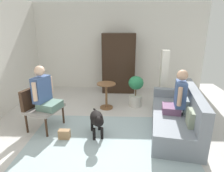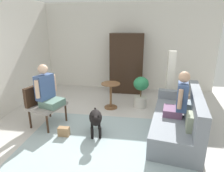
{
  "view_description": "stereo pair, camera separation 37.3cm",
  "coord_description": "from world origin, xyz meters",
  "px_view_note": "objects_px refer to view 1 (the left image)",
  "views": [
    {
      "loc": [
        0.16,
        -3.35,
        2.06
      ],
      "look_at": [
        0.01,
        0.21,
        0.95
      ],
      "focal_mm": 30.53,
      "sensor_mm": 36.0,
      "label": 1
    },
    {
      "loc": [
        0.53,
        -3.32,
        2.06
      ],
      "look_at": [
        0.01,
        0.21,
        0.95
      ],
      "focal_mm": 30.53,
      "sensor_mm": 36.0,
      "label": 2
    }
  ],
  "objects_px": {
    "potted_plant": "(136,90)",
    "dog": "(97,119)",
    "person_on_couch": "(178,96)",
    "round_end_table": "(106,93)",
    "armchair": "(40,104)",
    "column_lamp": "(163,79)",
    "couch": "(177,116)",
    "handbag": "(64,134)",
    "person_on_armchair": "(44,92)",
    "armoire_cabinet": "(118,63)"
  },
  "relations": [
    {
      "from": "couch",
      "to": "column_lamp",
      "type": "bearing_deg",
      "value": 91.46
    },
    {
      "from": "handbag",
      "to": "person_on_couch",
      "type": "bearing_deg",
      "value": 10.27
    },
    {
      "from": "armchair",
      "to": "round_end_table",
      "type": "relative_size",
      "value": 1.29
    },
    {
      "from": "armchair",
      "to": "person_on_couch",
      "type": "distance_m",
      "value": 2.81
    },
    {
      "from": "armchair",
      "to": "dog",
      "type": "distance_m",
      "value": 1.28
    },
    {
      "from": "round_end_table",
      "to": "potted_plant",
      "type": "relative_size",
      "value": 0.82
    },
    {
      "from": "armchair",
      "to": "dog",
      "type": "relative_size",
      "value": 1.11
    },
    {
      "from": "person_on_couch",
      "to": "potted_plant",
      "type": "distance_m",
      "value": 1.48
    },
    {
      "from": "armoire_cabinet",
      "to": "armchair",
      "type": "bearing_deg",
      "value": -123.07
    },
    {
      "from": "couch",
      "to": "potted_plant",
      "type": "bearing_deg",
      "value": 121.78
    },
    {
      "from": "armchair",
      "to": "armoire_cabinet",
      "type": "height_order",
      "value": "armoire_cabinet"
    },
    {
      "from": "couch",
      "to": "person_on_couch",
      "type": "height_order",
      "value": "person_on_couch"
    },
    {
      "from": "column_lamp",
      "to": "dog",
      "type": "bearing_deg",
      "value": -134.16
    },
    {
      "from": "round_end_table",
      "to": "handbag",
      "type": "xyz_separation_m",
      "value": [
        -0.71,
        -1.48,
        -0.31
      ]
    },
    {
      "from": "person_on_armchair",
      "to": "column_lamp",
      "type": "bearing_deg",
      "value": 27.02
    },
    {
      "from": "person_on_couch",
      "to": "column_lamp",
      "type": "distance_m",
      "value": 1.36
    },
    {
      "from": "person_on_couch",
      "to": "round_end_table",
      "type": "relative_size",
      "value": 1.29
    },
    {
      "from": "person_on_couch",
      "to": "person_on_armchair",
      "type": "height_order",
      "value": "person_on_armchair"
    },
    {
      "from": "handbag",
      "to": "potted_plant",
      "type": "bearing_deg",
      "value": 48.21
    },
    {
      "from": "column_lamp",
      "to": "couch",
      "type": "bearing_deg",
      "value": -88.54
    },
    {
      "from": "person_on_couch",
      "to": "handbag",
      "type": "xyz_separation_m",
      "value": [
        -2.19,
        -0.4,
        -0.67
      ]
    },
    {
      "from": "couch",
      "to": "potted_plant",
      "type": "xyz_separation_m",
      "value": [
        -0.76,
        1.23,
        0.16
      ]
    },
    {
      "from": "armoire_cabinet",
      "to": "person_on_armchair",
      "type": "bearing_deg",
      "value": -120.31
    },
    {
      "from": "couch",
      "to": "column_lamp",
      "type": "relative_size",
      "value": 1.4
    },
    {
      "from": "person_on_couch",
      "to": "person_on_armchair",
      "type": "bearing_deg",
      "value": -179.85
    },
    {
      "from": "person_on_couch",
      "to": "round_end_table",
      "type": "distance_m",
      "value": 1.88
    },
    {
      "from": "handbag",
      "to": "armoire_cabinet",
      "type": "bearing_deg",
      "value": 70.98
    },
    {
      "from": "armchair",
      "to": "round_end_table",
      "type": "xyz_separation_m",
      "value": [
        1.31,
        1.05,
        -0.12
      ]
    },
    {
      "from": "couch",
      "to": "round_end_table",
      "type": "xyz_separation_m",
      "value": [
        -1.53,
        1.06,
        0.1
      ]
    },
    {
      "from": "potted_plant",
      "to": "dog",
      "type": "bearing_deg",
      "value": -119.27
    },
    {
      "from": "round_end_table",
      "to": "armoire_cabinet",
      "type": "xyz_separation_m",
      "value": [
        0.3,
        1.42,
        0.53
      ]
    },
    {
      "from": "dog",
      "to": "column_lamp",
      "type": "distance_m",
      "value": 2.31
    },
    {
      "from": "couch",
      "to": "person_on_armchair",
      "type": "xyz_separation_m",
      "value": [
        -2.71,
        -0.03,
        0.5
      ]
    },
    {
      "from": "armchair",
      "to": "person_on_couch",
      "type": "bearing_deg",
      "value": -0.74
    },
    {
      "from": "couch",
      "to": "dog",
      "type": "bearing_deg",
      "value": -169.44
    },
    {
      "from": "dog",
      "to": "potted_plant",
      "type": "height_order",
      "value": "potted_plant"
    },
    {
      "from": "couch",
      "to": "dog",
      "type": "distance_m",
      "value": 1.65
    },
    {
      "from": "person_on_couch",
      "to": "column_lamp",
      "type": "relative_size",
      "value": 0.59
    },
    {
      "from": "armoire_cabinet",
      "to": "handbag",
      "type": "relative_size",
      "value": 8.68
    },
    {
      "from": "armchair",
      "to": "round_end_table",
      "type": "bearing_deg",
      "value": 38.64
    },
    {
      "from": "person_on_couch",
      "to": "potted_plant",
      "type": "height_order",
      "value": "person_on_couch"
    },
    {
      "from": "armchair",
      "to": "column_lamp",
      "type": "distance_m",
      "value": 3.12
    },
    {
      "from": "column_lamp",
      "to": "person_on_couch",
      "type": "bearing_deg",
      "value": -90.48
    },
    {
      "from": "armchair",
      "to": "column_lamp",
      "type": "xyz_separation_m",
      "value": [
        2.81,
        1.32,
        0.21
      ]
    },
    {
      "from": "round_end_table",
      "to": "handbag",
      "type": "bearing_deg",
      "value": -115.41
    },
    {
      "from": "couch",
      "to": "potted_plant",
      "type": "distance_m",
      "value": 1.46
    },
    {
      "from": "round_end_table",
      "to": "dog",
      "type": "bearing_deg",
      "value": -93.66
    },
    {
      "from": "dog",
      "to": "potted_plant",
      "type": "bearing_deg",
      "value": 60.73
    },
    {
      "from": "couch",
      "to": "dog",
      "type": "height_order",
      "value": "couch"
    },
    {
      "from": "armchair",
      "to": "armoire_cabinet",
      "type": "bearing_deg",
      "value": 56.93
    }
  ]
}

